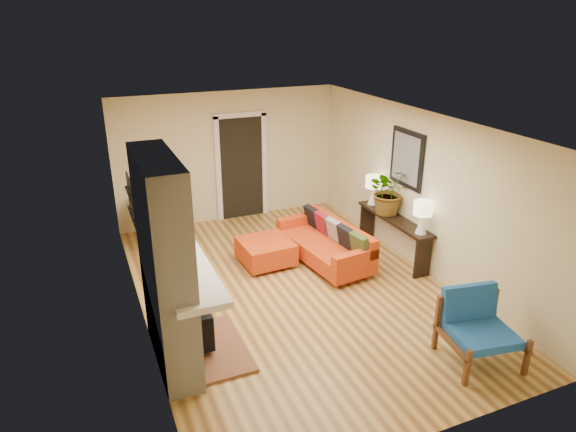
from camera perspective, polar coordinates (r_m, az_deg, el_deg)
name	(u,v)px	position (r m, az deg, el deg)	size (l,w,h in m)	color
room_shell	(268,164)	(10.03, -2.27, 5.77)	(6.50, 6.50, 6.50)	tan
fireplace	(169,270)	(6.11, -13.06, -5.82)	(1.09, 1.68, 2.60)	white
sofa	(328,243)	(8.79, 4.44, -3.04)	(1.04, 1.99, 0.75)	silver
ottoman	(266,251)	(8.70, -2.48, -3.87)	(0.87, 0.87, 0.42)	silver
blue_chair	(477,323)	(6.80, 20.24, -11.09)	(0.96, 0.94, 0.88)	brown
dining_table	(157,210)	(9.74, -14.32, 0.62)	(0.73, 1.71, 0.92)	brown
console_table	(394,225)	(9.03, 11.68, -1.03)	(0.34, 1.85, 0.72)	black
lamp_near	(423,214)	(8.31, 14.73, 0.27)	(0.30, 0.30, 0.54)	white
lamp_far	(374,186)	(9.42, 9.48, 3.25)	(0.30, 0.30, 0.54)	white
houseplant	(389,191)	(8.98, 11.17, 2.77)	(0.76, 0.65, 0.84)	#1E5919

